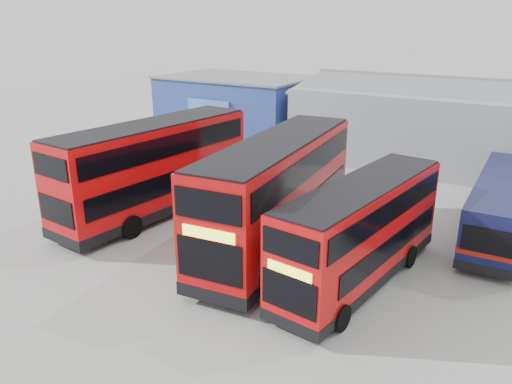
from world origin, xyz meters
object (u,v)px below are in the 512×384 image
at_px(office_block, 238,107).
at_px(panel_van, 180,134).
at_px(single_decker_blue, 502,208).
at_px(double_decker_centre, 277,196).
at_px(double_decker_left, 155,170).
at_px(double_decker_right, 361,234).

height_order(office_block, panel_van, office_block).
bearing_deg(panel_van, single_decker_blue, 9.05).
height_order(double_decker_centre, panel_van, double_decker_centre).
relative_size(office_block, double_decker_left, 1.07).
relative_size(double_decker_centre, panel_van, 2.44).
height_order(single_decker_blue, panel_van, single_decker_blue).
relative_size(office_block, panel_van, 2.53).
height_order(office_block, double_decker_left, office_block).
distance_m(double_decker_right, single_decker_blue, 8.62).
bearing_deg(double_decker_right, office_block, 140.75).
bearing_deg(double_decker_right, single_decker_blue, 68.67).
bearing_deg(single_decker_blue, double_decker_centre, 37.15).
xyz_separation_m(double_decker_left, double_decker_centre, (7.30, -0.25, 0.05)).
bearing_deg(panel_van, double_decker_centre, -16.12).
bearing_deg(double_decker_left, office_block, -64.90).
distance_m(double_decker_centre, panel_van, 19.35).
xyz_separation_m(office_block, double_decker_centre, (13.89, -17.52, -0.13)).
xyz_separation_m(office_block, panel_van, (-1.48, -5.84, -1.47)).
bearing_deg(double_decker_right, double_decker_centre, 173.42).
xyz_separation_m(double_decker_centre, panel_van, (-15.37, 11.67, -1.34)).
bearing_deg(double_decker_centre, office_block, 121.83).
height_order(double_decker_left, single_decker_blue, double_decker_left).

